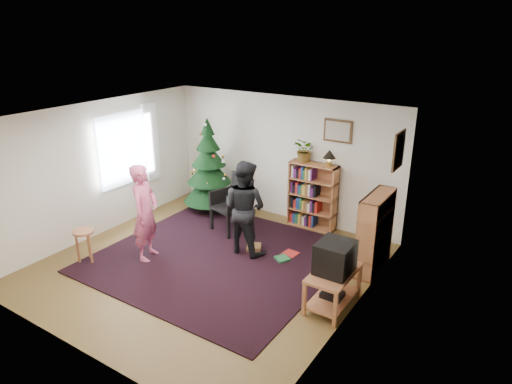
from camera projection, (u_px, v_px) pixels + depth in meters
The scene contains 23 objects.
floor at pixel (207, 265), 7.61m from camera, with size 5.00×5.00×0.00m, color brown.
ceiling at pixel (201, 117), 6.73m from camera, with size 5.00×5.00×0.00m, color white.
wall_back at pixel (283, 158), 9.14m from camera, with size 5.00×0.02×2.50m, color silver.
wall_front at pixel (66, 261), 5.21m from camera, with size 5.00×0.02×2.50m, color silver.
wall_left at pixel (99, 169), 8.45m from camera, with size 0.02×5.00×2.50m, color silver.
wall_right at pixel (355, 233), 5.90m from camera, with size 0.02×5.00×2.50m, color silver.
rug at pixel (218, 257), 7.85m from camera, with size 3.80×3.60×0.02m, color black.
window_pane at pixel (124, 149), 8.81m from camera, with size 0.04×1.20×1.40m, color silver.
curtain at pixel (151, 142), 9.34m from camera, with size 0.06×0.35×1.60m, color white.
picture_back at pixel (338, 131), 8.29m from camera, with size 0.55×0.03×0.42m.
picture_right at pixel (399, 150), 7.04m from camera, with size 0.03×0.50×0.60m.
christmas_tree at pixel (209, 173), 9.58m from camera, with size 1.11×1.11×2.01m.
bookshelf_back at pixel (313, 195), 8.83m from camera, with size 0.95×0.30×1.30m.
bookshelf_right at pixel (375, 232), 7.29m from camera, with size 0.30×0.95×1.30m.
tv_stand at pixel (333, 285), 6.44m from camera, with size 0.52×0.93×0.55m.
crt_tv at pixel (335, 257), 6.28m from camera, with size 0.48×0.51×0.45m.
armchair at pixel (235, 200), 8.76m from camera, with size 0.75×0.76×1.10m.
stool at pixel (84, 238), 7.58m from camera, with size 0.35×0.35×0.58m.
person_standing at pixel (145, 213), 7.58m from camera, with size 0.61×0.40×1.67m, color #C74F74.
person_by_chair at pixel (245, 208), 7.79m from camera, with size 0.81×0.63×1.67m, color black.
potted_plant at pixel (305, 150), 8.62m from camera, with size 0.42×0.36×0.46m, color gray.
table_lamp at pixel (329, 155), 8.38m from camera, with size 0.24×0.24×0.32m.
floor_clutter at pixel (299, 260), 7.71m from camera, with size 1.89×0.80×0.08m.
Camera 1 is at (4.33, -5.17, 3.83)m, focal length 32.00 mm.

